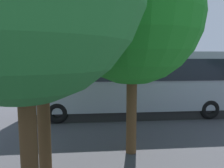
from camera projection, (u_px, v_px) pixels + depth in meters
name	position (u px, v px, depth m)	size (l,w,h in m)	color
ground_plane	(113.00, 99.00, 15.63)	(80.00, 80.00, 0.00)	#424247
tour_bus	(132.00, 84.00, 11.06)	(10.31, 2.65, 3.25)	#8C939E
spectator_far_left	(139.00, 88.00, 13.91)	(0.58, 0.36, 1.74)	black
spectator_left	(124.00, 87.00, 13.97)	(0.57, 0.39, 1.73)	#473823
spectator_centre	(109.00, 87.00, 13.99)	(0.57, 0.38, 1.77)	#473823
parked_motorcycle_silver	(110.00, 98.00, 13.18)	(2.05, 0.58, 0.99)	black
stunt_motorcycle	(90.00, 82.00, 16.81)	(1.81, 1.18, 1.74)	black
traffic_cone	(111.00, 92.00, 16.76)	(0.34, 0.34, 0.63)	orange
tree_left	(133.00, 5.00, 6.28)	(4.05, 4.05, 6.83)	#51381E
bay_line_a	(158.00, 96.00, 16.81)	(0.17, 3.91, 0.01)	white
bay_line_b	(122.00, 96.00, 16.52)	(0.16, 3.78, 0.01)	white
bay_line_c	(85.00, 97.00, 16.24)	(0.17, 4.08, 0.01)	white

